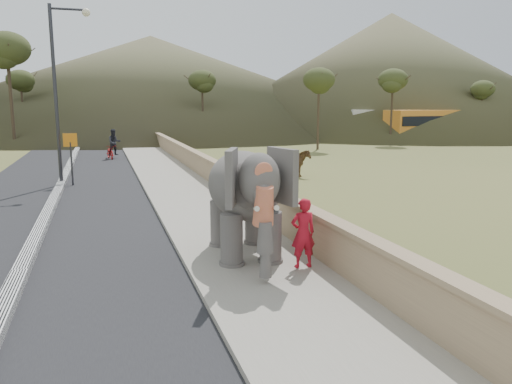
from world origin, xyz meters
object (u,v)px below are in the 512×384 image
at_px(lamppost, 62,77).
at_px(cow, 293,164).
at_px(motorcyclist, 112,147).
at_px(elephant_and_man, 245,201).

height_order(lamppost, cow, lamppost).
relative_size(lamppost, motorcyclist, 3.95).
bearing_deg(lamppost, motorcyclist, 78.30).
xyz_separation_m(lamppost, motorcyclist, (2.25, 10.85, -4.07)).
distance_m(lamppost, motorcyclist, 11.81).
relative_size(cow, elephant_and_man, 0.45).
xyz_separation_m(cow, motorcyclist, (-8.56, 11.72, 0.10)).
bearing_deg(elephant_and_man, lamppost, 109.73).
distance_m(lamppost, elephant_and_man, 14.36).
xyz_separation_m(cow, elephant_and_man, (-6.10, -12.26, 0.74)).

